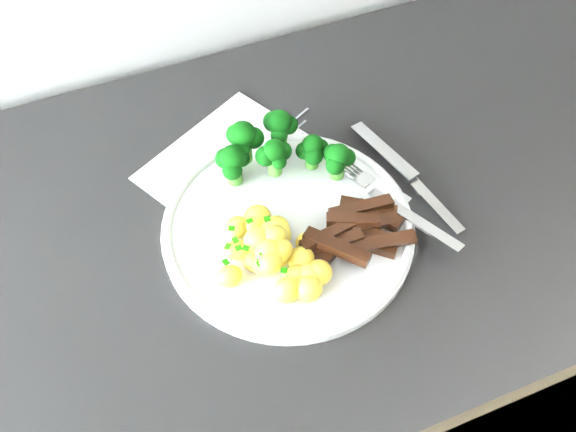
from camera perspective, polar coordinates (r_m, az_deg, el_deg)
name	(u,v)px	position (r m, az deg, el deg)	size (l,w,h in m)	color
counter	(299,366)	(1.21, 0.89, -12.33)	(2.38, 0.59, 0.89)	black
recipe_paper	(269,188)	(0.84, -1.63, 2.33)	(0.31, 0.34, 0.00)	white
plate	(288,227)	(0.79, 0.00, -0.93)	(0.29, 0.29, 0.02)	white
broccoli	(277,147)	(0.82, -0.92, 5.71)	(0.16, 0.11, 0.07)	#336C1D
potatoes	(277,254)	(0.75, -0.93, -3.19)	(0.12, 0.14, 0.04)	yellow
beef_strips	(355,231)	(0.78, 5.54, -1.28)	(0.13, 0.10, 0.03)	black
fork	(396,205)	(0.81, 8.94, 0.90)	(0.09, 0.19, 0.02)	silver
knife	(419,189)	(0.84, 10.83, 2.20)	(0.06, 0.20, 0.02)	silver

